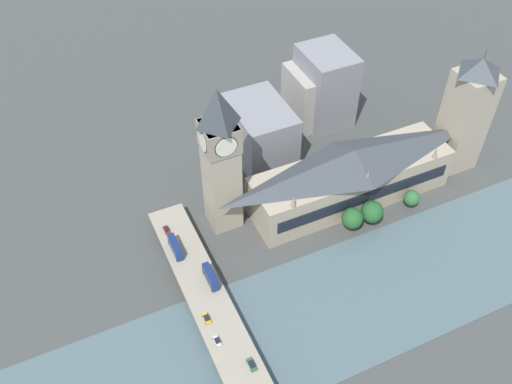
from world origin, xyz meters
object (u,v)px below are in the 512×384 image
object	(u,v)px
parliament_hall	(351,175)
car_northbound_mid	(217,341)
car_northbound_tail	(252,365)
car_southbound_lead	(166,230)
double_decker_bus_lead	(210,277)
road_bridge	(229,344)
double_decker_bus_mid	(175,247)
victoria_tower	(466,114)
car_northbound_lead	(206,318)
clock_tower	(220,157)

from	to	relation	value
parliament_hall	car_northbound_mid	xyz separation A→B (m)	(-43.32, 76.63, -6.57)
car_northbound_tail	car_southbound_lead	xyz separation A→B (m)	(64.92, 6.38, -0.01)
parliament_hall	double_decker_bus_lead	distance (m)	72.55
road_bridge	double_decker_bus_lead	xyz separation A→B (m)	(25.13, -3.59, 3.92)
double_decker_bus_mid	car_northbound_tail	size ratio (longest dim) A/B	2.27
car_southbound_lead	road_bridge	bearing A→B (deg)	-176.72
victoria_tower	road_bridge	world-z (taller)	victoria_tower
victoria_tower	road_bridge	bearing A→B (deg)	109.56
parliament_hall	car_northbound_lead	bearing A→B (deg)	113.90
parliament_hall	road_bridge	xyz separation A→B (m)	(-45.08, 73.21, -8.34)
road_bridge	double_decker_bus_lead	bearing A→B (deg)	-8.12
car_northbound_mid	road_bridge	bearing A→B (deg)	-117.13
road_bridge	car_northbound_tail	world-z (taller)	car_northbound_tail
double_decker_bus_lead	car_northbound_mid	bearing A→B (deg)	163.31
clock_tower	car_northbound_lead	xyz separation A→B (m)	(-44.02, 24.48, -27.72)
car_northbound_tail	road_bridge	bearing A→B (deg)	17.15
double_decker_bus_lead	car_northbound_tail	bearing A→B (deg)	179.48
victoria_tower	double_decker_bus_lead	size ratio (longest dim) A/B	5.57
clock_tower	double_decker_bus_lead	xyz separation A→B (m)	(-29.99, 17.40, -25.66)
parliament_hall	car_northbound_mid	distance (m)	88.27
parliament_hall	car_southbound_lead	xyz separation A→B (m)	(9.27, 76.32, -6.48)
double_decker_bus_lead	road_bridge	bearing A→B (deg)	171.88
double_decker_bus_mid	road_bridge	bearing A→B (deg)	-175.78
car_northbound_mid	double_decker_bus_mid	bearing A→B (deg)	-0.33
victoria_tower	double_decker_bus_mid	bearing A→B (deg)	90.84
parliament_hall	double_decker_bus_mid	world-z (taller)	parliament_hall
car_northbound_lead	car_southbound_lead	world-z (taller)	car_southbound_lead
car_southbound_lead	double_decker_bus_mid	bearing A→B (deg)	179.63
double_decker_bus_mid	car_northbound_lead	world-z (taller)	double_decker_bus_mid
parliament_hall	clock_tower	distance (m)	57.25
car_northbound_tail	car_southbound_lead	bearing A→B (deg)	5.61
road_bridge	car_northbound_mid	size ratio (longest dim) A/B	33.31
road_bridge	car_northbound_lead	xyz separation A→B (m)	(11.10, 3.49, 1.85)
double_decker_bus_mid	clock_tower	bearing A→B (deg)	-63.78
double_decker_bus_lead	car_northbound_lead	distance (m)	15.85
double_decker_bus_lead	car_northbound_lead	xyz separation A→B (m)	(-14.04, 7.07, -2.06)
parliament_hall	car_northbound_tail	size ratio (longest dim) A/B	18.09
car_southbound_lead	clock_tower	bearing A→B (deg)	-88.17
clock_tower	car_northbound_tail	size ratio (longest dim) A/B	13.68
car_northbound_mid	clock_tower	bearing A→B (deg)	-24.59
road_bridge	double_decker_bus_mid	xyz separation A→B (m)	(43.21, 3.18, 3.84)
clock_tower	car_northbound_mid	distance (m)	64.94
victoria_tower	car_northbound_mid	xyz separation A→B (m)	(-43.38, 130.46, -20.12)
road_bridge	double_decker_bus_lead	world-z (taller)	double_decker_bus_lead
road_bridge	car_northbound_tail	distance (m)	11.22
road_bridge	car_northbound_lead	size ratio (longest dim) A/B	30.93
road_bridge	clock_tower	bearing A→B (deg)	-20.85
victoria_tower	car_northbound_lead	world-z (taller)	victoria_tower
car_northbound_mid	parliament_hall	bearing A→B (deg)	-60.52
double_decker_bus_mid	car_northbound_mid	size ratio (longest dim) A/B	2.67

